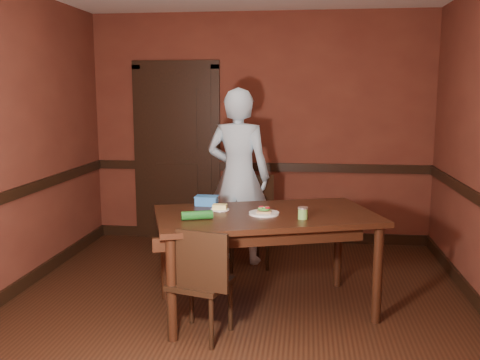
% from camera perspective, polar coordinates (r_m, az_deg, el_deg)
% --- Properties ---
extents(floor, '(4.00, 4.50, 0.01)m').
position_cam_1_polar(floor, '(4.46, -0.57, -14.17)').
color(floor, black).
rests_on(floor, ground).
extents(wall_back, '(4.00, 0.02, 2.70)m').
position_cam_1_polar(wall_back, '(6.34, 2.12, 5.45)').
color(wall_back, '#58261A').
rests_on(wall_back, ground).
extents(wall_front, '(4.00, 0.02, 2.70)m').
position_cam_1_polar(wall_front, '(1.94, -9.53, -3.68)').
color(wall_front, '#58261A').
rests_on(wall_front, ground).
extents(dado_back, '(4.00, 0.03, 0.10)m').
position_cam_1_polar(dado_back, '(6.38, 2.08, 1.41)').
color(dado_back, black).
rests_on(dado_back, ground).
extents(baseboard_back, '(4.00, 0.03, 0.12)m').
position_cam_1_polar(baseboard_back, '(6.55, 2.04, -5.89)').
color(baseboard_back, black).
rests_on(baseboard_back, ground).
extents(baseboard_left, '(0.03, 4.50, 0.12)m').
position_cam_1_polar(baseboard_left, '(5.08, -23.82, -11.27)').
color(baseboard_left, black).
rests_on(baseboard_left, ground).
extents(door, '(1.05, 0.07, 2.20)m').
position_cam_1_polar(door, '(6.50, -6.75, 3.20)').
color(door, black).
rests_on(door, ground).
extents(dining_table, '(1.96, 1.48, 0.82)m').
position_cam_1_polar(dining_table, '(4.43, 2.71, -8.72)').
color(dining_table, black).
rests_on(dining_table, floor).
extents(chair_far, '(0.55, 0.55, 0.92)m').
position_cam_1_polar(chair_far, '(5.49, 0.55, -4.56)').
color(chair_far, black).
rests_on(chair_far, floor).
extents(chair_near, '(0.48, 0.48, 0.84)m').
position_cam_1_polar(chair_near, '(3.97, -4.25, -10.72)').
color(chair_near, black).
rests_on(chair_near, floor).
extents(person, '(0.72, 0.53, 1.83)m').
position_cam_1_polar(person, '(5.56, -0.18, 0.39)').
color(person, silver).
rests_on(person, floor).
extents(sandwich_plate, '(0.24, 0.24, 0.06)m').
position_cam_1_polar(sandwich_plate, '(4.28, 2.58, -3.44)').
color(sandwich_plate, silver).
rests_on(sandwich_plate, dining_table).
extents(sauce_jar, '(0.08, 0.08, 0.09)m').
position_cam_1_polar(sauce_jar, '(4.14, 6.72, -3.51)').
color(sauce_jar, '#639541').
rests_on(sauce_jar, dining_table).
extents(cheese_saucer, '(0.15, 0.15, 0.05)m').
position_cam_1_polar(cheese_saucer, '(4.42, -2.16, -2.99)').
color(cheese_saucer, silver).
rests_on(cheese_saucer, dining_table).
extents(food_tub, '(0.20, 0.14, 0.08)m').
position_cam_1_polar(food_tub, '(4.61, -3.59, -2.20)').
color(food_tub, '#2F75CA').
rests_on(food_tub, dining_table).
extents(wrapped_veg, '(0.25, 0.15, 0.07)m').
position_cam_1_polar(wrapped_veg, '(4.11, -4.61, -3.76)').
color(wrapped_veg, '#165119').
rests_on(wrapped_veg, dining_table).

